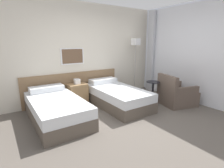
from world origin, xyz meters
TOP-DOWN VIEW (x-y plane):
  - ground_plane at (0.00, 0.00)m, footprint 16.00×16.00m
  - wall_headboard at (-0.03, 2.09)m, footprint 10.00×0.10m
  - wall_window at (2.33, -0.11)m, footprint 0.21×4.56m
  - bed_near_door at (-1.23, 1.08)m, footprint 0.99×1.92m
  - bed_near_window at (0.37, 1.08)m, footprint 0.99×1.92m
  - nightstand at (-0.43, 1.80)m, footprint 0.49×0.36m
  - floor_lamp at (1.55, 1.73)m, footprint 0.24×0.24m
  - side_table at (1.33, 0.71)m, footprint 0.37×0.37m
  - armchair at (1.74, 0.25)m, footprint 0.98×0.93m

SIDE VIEW (x-z plane):
  - ground_plane at x=0.00m, z-range 0.00..0.00m
  - bed_near_door at x=-1.23m, z-range -0.05..0.55m
  - bed_near_window at x=0.37m, z-range -0.05..0.55m
  - armchair at x=1.74m, z-range -0.15..0.67m
  - nightstand at x=-0.43m, z-range -0.06..0.63m
  - side_table at x=1.33m, z-range 0.11..0.71m
  - wall_headboard at x=-0.03m, z-range -0.05..2.65m
  - wall_window at x=2.33m, z-range -0.01..2.69m
  - floor_lamp at x=1.55m, z-range 0.55..2.31m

